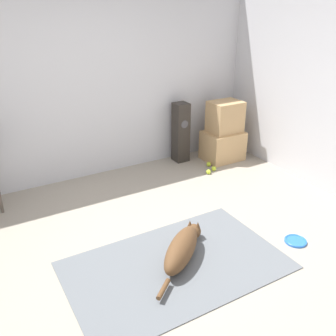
{
  "coord_description": "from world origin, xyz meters",
  "views": [
    {
      "loc": [
        -1.25,
        -2.48,
        2.22
      ],
      "look_at": [
        0.69,
        0.88,
        0.45
      ],
      "focal_mm": 40.0,
      "sensor_mm": 36.0,
      "label": 1
    }
  ],
  "objects_px": {
    "cardboard_box_lower": "(223,146)",
    "tennis_ball_loose_on_carpet": "(209,172)",
    "tennis_ball_near_speaker": "(209,164)",
    "tennis_ball_by_boxes": "(214,168)",
    "floor_speaker": "(181,132)",
    "frisbee": "(296,241)",
    "cardboard_box_upper": "(225,117)",
    "dog": "(182,248)"
  },
  "relations": [
    {
      "from": "tennis_ball_near_speaker",
      "to": "cardboard_box_upper",
      "type": "bearing_deg",
      "value": 20.57
    },
    {
      "from": "cardboard_box_upper",
      "to": "tennis_ball_near_speaker",
      "type": "height_order",
      "value": "cardboard_box_upper"
    },
    {
      "from": "tennis_ball_loose_on_carpet",
      "to": "tennis_ball_near_speaker",
      "type": "bearing_deg",
      "value": 53.74
    },
    {
      "from": "frisbee",
      "to": "tennis_ball_by_boxes",
      "type": "bearing_deg",
      "value": 80.23
    },
    {
      "from": "tennis_ball_loose_on_carpet",
      "to": "cardboard_box_lower",
      "type": "bearing_deg",
      "value": 34.49
    },
    {
      "from": "dog",
      "to": "floor_speaker",
      "type": "height_order",
      "value": "floor_speaker"
    },
    {
      "from": "frisbee",
      "to": "tennis_ball_near_speaker",
      "type": "xyz_separation_m",
      "value": [
        0.33,
        1.94,
        0.02
      ]
    },
    {
      "from": "floor_speaker",
      "to": "tennis_ball_near_speaker",
      "type": "bearing_deg",
      "value": -59.87
    },
    {
      "from": "cardboard_box_upper",
      "to": "tennis_ball_near_speaker",
      "type": "relative_size",
      "value": 6.92
    },
    {
      "from": "dog",
      "to": "tennis_ball_near_speaker",
      "type": "height_order",
      "value": "dog"
    },
    {
      "from": "frisbee",
      "to": "tennis_ball_loose_on_carpet",
      "type": "distance_m",
      "value": 1.74
    },
    {
      "from": "frisbee",
      "to": "dog",
      "type": "bearing_deg",
      "value": 163.69
    },
    {
      "from": "tennis_ball_near_speaker",
      "to": "floor_speaker",
      "type": "bearing_deg",
      "value": 120.13
    },
    {
      "from": "floor_speaker",
      "to": "tennis_ball_by_boxes",
      "type": "bearing_deg",
      "value": -69.58
    },
    {
      "from": "dog",
      "to": "tennis_ball_by_boxes",
      "type": "distance_m",
      "value": 2.04
    },
    {
      "from": "tennis_ball_loose_on_carpet",
      "to": "dog",
      "type": "bearing_deg",
      "value": -133.02
    },
    {
      "from": "tennis_ball_by_boxes",
      "to": "tennis_ball_near_speaker",
      "type": "bearing_deg",
      "value": 81.08
    },
    {
      "from": "tennis_ball_near_speaker",
      "to": "tennis_ball_by_boxes",
      "type": "bearing_deg",
      "value": -98.92
    },
    {
      "from": "tennis_ball_by_boxes",
      "to": "tennis_ball_loose_on_carpet",
      "type": "bearing_deg",
      "value": -157.91
    },
    {
      "from": "cardboard_box_upper",
      "to": "tennis_ball_loose_on_carpet",
      "type": "bearing_deg",
      "value": -145.94
    },
    {
      "from": "frisbee",
      "to": "cardboard_box_upper",
      "type": "relative_size",
      "value": 0.48
    },
    {
      "from": "frisbee",
      "to": "cardboard_box_lower",
      "type": "xyz_separation_m",
      "value": [
        0.67,
        2.06,
        0.2
      ]
    },
    {
      "from": "frisbee",
      "to": "cardboard_box_lower",
      "type": "bearing_deg",
      "value": 72.12
    },
    {
      "from": "frisbee",
      "to": "tennis_ball_loose_on_carpet",
      "type": "bearing_deg",
      "value": 84.14
    },
    {
      "from": "cardboard_box_lower",
      "to": "floor_speaker",
      "type": "bearing_deg",
      "value": 154.1
    },
    {
      "from": "dog",
      "to": "tennis_ball_near_speaker",
      "type": "relative_size",
      "value": 12.51
    },
    {
      "from": "cardboard_box_lower",
      "to": "floor_speaker",
      "type": "distance_m",
      "value": 0.67
    },
    {
      "from": "cardboard_box_lower",
      "to": "tennis_ball_near_speaker",
      "type": "relative_size",
      "value": 8.51
    },
    {
      "from": "cardboard_box_upper",
      "to": "floor_speaker",
      "type": "bearing_deg",
      "value": 155.33
    },
    {
      "from": "cardboard_box_upper",
      "to": "tennis_ball_by_boxes",
      "type": "height_order",
      "value": "cardboard_box_upper"
    },
    {
      "from": "frisbee",
      "to": "cardboard_box_upper",
      "type": "bearing_deg",
      "value": 71.72
    },
    {
      "from": "tennis_ball_by_boxes",
      "to": "cardboard_box_upper",
      "type": "bearing_deg",
      "value": 37.55
    },
    {
      "from": "cardboard_box_lower",
      "to": "tennis_ball_loose_on_carpet",
      "type": "distance_m",
      "value": 0.62
    },
    {
      "from": "cardboard_box_upper",
      "to": "tennis_ball_loose_on_carpet",
      "type": "relative_size",
      "value": 6.92
    },
    {
      "from": "floor_speaker",
      "to": "dog",
      "type": "bearing_deg",
      "value": -121.4
    },
    {
      "from": "cardboard_box_upper",
      "to": "floor_speaker",
      "type": "relative_size",
      "value": 0.52
    },
    {
      "from": "cardboard_box_upper",
      "to": "tennis_ball_near_speaker",
      "type": "bearing_deg",
      "value": -159.43
    },
    {
      "from": "dog",
      "to": "floor_speaker",
      "type": "relative_size",
      "value": 0.95
    },
    {
      "from": "tennis_ball_loose_on_carpet",
      "to": "cardboard_box_upper",
      "type": "bearing_deg",
      "value": 34.06
    },
    {
      "from": "tennis_ball_near_speaker",
      "to": "tennis_ball_loose_on_carpet",
      "type": "xyz_separation_m",
      "value": [
        -0.15,
        -0.21,
        0.0
      ]
    },
    {
      "from": "dog",
      "to": "tennis_ball_by_boxes",
      "type": "bearing_deg",
      "value": 45.32
    },
    {
      "from": "dog",
      "to": "cardboard_box_lower",
      "type": "height_order",
      "value": "cardboard_box_lower"
    }
  ]
}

